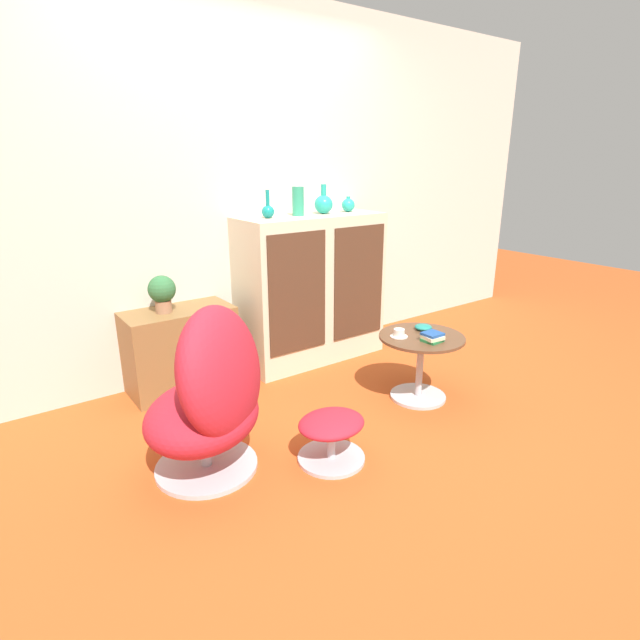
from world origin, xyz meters
TOP-DOWN VIEW (x-y plane):
  - ground_plane at (0.00, 0.00)m, footprint 12.00×12.00m
  - wall_back at (0.00, 1.39)m, footprint 6.40×0.06m
  - sideboard at (0.49, 1.13)m, footprint 1.12×0.47m
  - tv_console at (-0.56, 1.18)m, footprint 0.71×0.37m
  - egg_chair at (-0.79, 0.16)m, footprint 0.86×0.85m
  - ottoman at (-0.26, -0.11)m, footprint 0.36×0.36m
  - coffee_table at (0.64, 0.12)m, footprint 0.55×0.55m
  - vase_leftmost at (0.13, 1.13)m, footprint 0.09×0.09m
  - vase_inner_left at (0.38, 1.13)m, footprint 0.08×0.08m
  - vase_inner_right at (0.61, 1.13)m, footprint 0.14×0.14m
  - vase_rightmost at (0.85, 1.13)m, footprint 0.10×0.10m
  - potted_plant at (-0.65, 1.18)m, footprint 0.18×0.18m
  - teacup at (0.51, 0.19)m, footprint 0.11×0.11m
  - book_stack at (0.62, 0.01)m, footprint 0.13×0.12m
  - bowl at (0.74, 0.20)m, footprint 0.11×0.11m

SIDE VIEW (x-z plane):
  - ground_plane at x=0.00m, z-range 0.00..0.00m
  - ottoman at x=-0.26m, z-range 0.04..0.30m
  - tv_console at x=-0.56m, z-range 0.00..0.56m
  - coffee_table at x=0.64m, z-range 0.06..0.50m
  - egg_chair at x=-0.79m, z-range -0.03..0.87m
  - bowl at x=0.74m, z-range 0.44..0.47m
  - teacup at x=0.51m, z-range 0.43..0.48m
  - book_stack at x=0.62m, z-range 0.44..0.49m
  - sideboard at x=0.49m, z-range 0.00..1.12m
  - potted_plant at x=-0.65m, z-range 0.58..0.83m
  - vase_rightmost at x=0.85m, z-range 1.11..1.23m
  - vase_leftmost at x=0.13m, z-range 1.08..1.27m
  - vase_inner_right at x=0.61m, z-range 1.09..1.30m
  - vase_inner_left at x=0.38m, z-range 1.12..1.32m
  - wall_back at x=0.00m, z-range 0.00..2.60m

